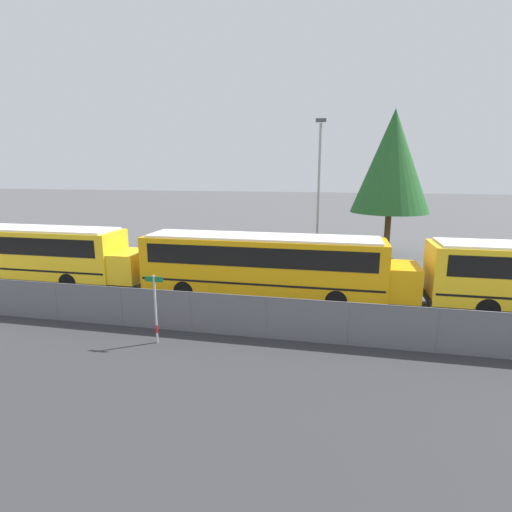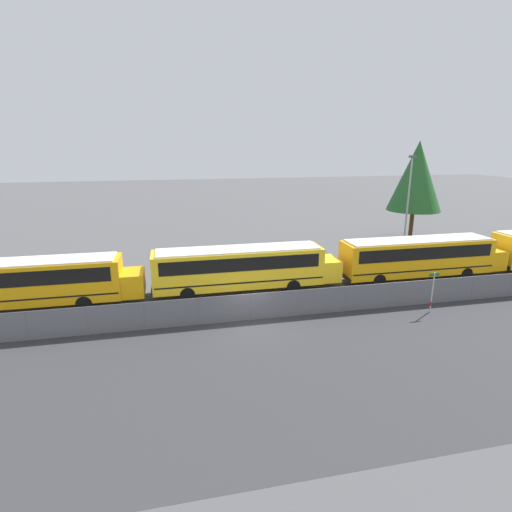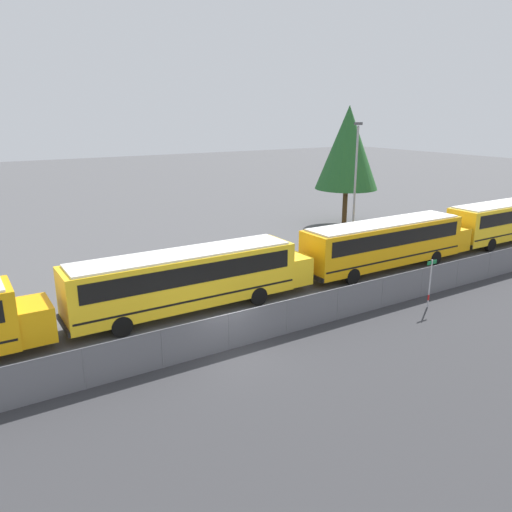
{
  "view_description": "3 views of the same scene",
  "coord_description": "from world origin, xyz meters",
  "px_view_note": "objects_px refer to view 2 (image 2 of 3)",
  "views": [
    {
      "loc": [
        17.77,
        -14.09,
        6.37
      ],
      "look_at": [
        13.58,
        5.78,
        1.94
      ],
      "focal_mm": 28.0,
      "sensor_mm": 36.0,
      "label": 1
    },
    {
      "loc": [
        -4.33,
        -21.56,
        10.19
      ],
      "look_at": [
        1.56,
        5.59,
        2.36
      ],
      "focal_mm": 28.0,
      "sensor_mm": 36.0,
      "label": 2
    },
    {
      "loc": [
        -9.39,
        -17.28,
        9.88
      ],
      "look_at": [
        4.67,
        5.32,
        2.22
      ],
      "focal_mm": 35.0,
      "sensor_mm": 36.0,
      "label": 3
    }
  ],
  "objects_px": {
    "street_sign": "(432,291)",
    "tree_1": "(416,176)",
    "school_bus_3": "(243,266)",
    "light_pole": "(408,204)",
    "school_bus_4": "(420,255)",
    "school_bus_2": "(28,280)"
  },
  "relations": [
    {
      "from": "street_sign",
      "to": "tree_1",
      "type": "bearing_deg",
      "value": 60.75
    },
    {
      "from": "school_bus_3",
      "to": "light_pole",
      "type": "relative_size",
      "value": 1.45
    },
    {
      "from": "school_bus_3",
      "to": "school_bus_4",
      "type": "height_order",
      "value": "same"
    },
    {
      "from": "street_sign",
      "to": "tree_1",
      "type": "relative_size",
      "value": 0.25
    },
    {
      "from": "school_bus_2",
      "to": "school_bus_4",
      "type": "distance_m",
      "value": 27.74
    },
    {
      "from": "street_sign",
      "to": "tree_1",
      "type": "xyz_separation_m",
      "value": [
        10.0,
        17.86,
        5.49
      ]
    },
    {
      "from": "school_bus_3",
      "to": "tree_1",
      "type": "height_order",
      "value": "tree_1"
    },
    {
      "from": "tree_1",
      "to": "school_bus_3",
      "type": "bearing_deg",
      "value": -150.61
    },
    {
      "from": "light_pole",
      "to": "tree_1",
      "type": "height_order",
      "value": "tree_1"
    },
    {
      "from": "light_pole",
      "to": "school_bus_2",
      "type": "bearing_deg",
      "value": -169.36
    },
    {
      "from": "tree_1",
      "to": "street_sign",
      "type": "bearing_deg",
      "value": -119.25
    },
    {
      "from": "school_bus_3",
      "to": "tree_1",
      "type": "xyz_separation_m",
      "value": [
        20.82,
        11.73,
        4.99
      ]
    },
    {
      "from": "school_bus_4",
      "to": "street_sign",
      "type": "bearing_deg",
      "value": -117.33
    },
    {
      "from": "school_bus_3",
      "to": "street_sign",
      "type": "bearing_deg",
      "value": -29.55
    },
    {
      "from": "light_pole",
      "to": "tree_1",
      "type": "distance_m",
      "value": 8.17
    },
    {
      "from": "tree_1",
      "to": "school_bus_4",
      "type": "bearing_deg",
      "value": -120.2
    },
    {
      "from": "school_bus_3",
      "to": "street_sign",
      "type": "relative_size",
      "value": 5.13
    },
    {
      "from": "tree_1",
      "to": "light_pole",
      "type": "bearing_deg",
      "value": -127.28
    },
    {
      "from": "school_bus_2",
      "to": "tree_1",
      "type": "distance_m",
      "value": 36.98
    },
    {
      "from": "school_bus_2",
      "to": "school_bus_3",
      "type": "relative_size",
      "value": 1.0
    },
    {
      "from": "school_bus_3",
      "to": "tree_1",
      "type": "relative_size",
      "value": 1.27
    },
    {
      "from": "school_bus_3",
      "to": "street_sign",
      "type": "xyz_separation_m",
      "value": [
        10.82,
        -6.13,
        -0.5
      ]
    }
  ]
}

